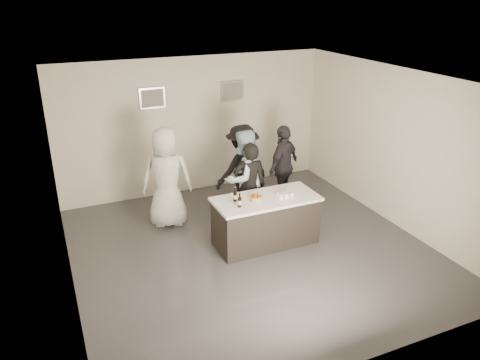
{
  "coord_description": "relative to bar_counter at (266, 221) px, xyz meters",
  "views": [
    {
      "loc": [
        -3.08,
        -6.53,
        4.32
      ],
      "look_at": [
        0.0,
        0.5,
        1.15
      ],
      "focal_mm": 35.0,
      "sensor_mm": 36.0,
      "label": 1
    }
  ],
  "objects": [
    {
      "name": "person_guest_left",
      "position": [
        -1.4,
        1.43,
        0.53
      ],
      "size": [
        1.1,
        0.88,
        1.96
      ],
      "primitive_type": "imported",
      "rotation": [
        0.0,
        0.0,
        2.85
      ],
      "color": "silver",
      "rests_on": "ground"
    },
    {
      "name": "person_guest_back",
      "position": [
        0.19,
        1.46,
        0.46
      ],
      "size": [
        1.29,
        0.89,
        1.82
      ],
      "primitive_type": "imported",
      "rotation": [
        0.0,
        0.0,
        3.33
      ],
      "color": "black",
      "rests_on": "ground"
    },
    {
      "name": "tumbler_cluster",
      "position": [
        0.33,
        -0.08,
        0.49
      ],
      "size": [
        0.3,
        0.19,
        0.08
      ],
      "primitive_type": "cube",
      "color": "gold",
      "rests_on": "bar_counter"
    },
    {
      "name": "picture_right",
      "position": [
        0.57,
        2.85,
        1.75
      ],
      "size": [
        0.54,
        0.04,
        0.44
      ],
      "primitive_type": "cube",
      "color": "#B2B2B7",
      "rests_on": "wall_back"
    },
    {
      "name": "wall_back",
      "position": [
        -0.33,
        2.88,
        1.05
      ],
      "size": [
        6.0,
        0.04,
        3.0
      ],
      "primitive_type": "cube",
      "color": "silver",
      "rests_on": "ground"
    },
    {
      "name": "ceiling",
      "position": [
        -0.33,
        -0.12,
        2.55
      ],
      "size": [
        6.0,
        6.0,
        0.0
      ],
      "primitive_type": "plane",
      "rotation": [
        3.14,
        0.0,
        0.0
      ],
      "color": "white"
    },
    {
      "name": "picture_left",
      "position": [
        -1.23,
        2.85,
        1.75
      ],
      "size": [
        0.54,
        0.04,
        0.44
      ],
      "primitive_type": "cube",
      "color": "#B2B2B7",
      "rests_on": "wall_back"
    },
    {
      "name": "person_guest_right",
      "position": [
        1.08,
        1.35,
        0.42
      ],
      "size": [
        1.09,
        0.9,
        1.75
      ],
      "primitive_type": "imported",
      "rotation": [
        0.0,
        0.0,
        3.7
      ],
      "color": "#2D2931",
      "rests_on": "ground"
    },
    {
      "name": "beer_bottle_a",
      "position": [
        -0.55,
        0.09,
        0.58
      ],
      "size": [
        0.07,
        0.07,
        0.26
      ],
      "primitive_type": "cylinder",
      "color": "black",
      "rests_on": "bar_counter"
    },
    {
      "name": "wall_left",
      "position": [
        -3.33,
        -0.12,
        1.05
      ],
      "size": [
        0.04,
        6.0,
        3.0
      ],
      "primitive_type": "cube",
      "color": "silver",
      "rests_on": "ground"
    },
    {
      "name": "candles",
      "position": [
        -0.34,
        -0.36,
        0.45
      ],
      "size": [
        0.24,
        0.08,
        0.01
      ],
      "primitive_type": "cube",
      "color": "pink",
      "rests_on": "bar_counter"
    },
    {
      "name": "bar_counter",
      "position": [
        0.0,
        0.0,
        0.0
      ],
      "size": [
        1.86,
        0.86,
        0.9
      ],
      "primitive_type": "cube",
      "color": "white",
      "rests_on": "ground"
    },
    {
      "name": "cake",
      "position": [
        -0.21,
        -0.03,
        0.49
      ],
      "size": [
        0.21,
        0.21,
        0.07
      ],
      "primitive_type": "cylinder",
      "color": "#FBA21A",
      "rests_on": "bar_counter"
    },
    {
      "name": "person_main_black",
      "position": [
        0.01,
        0.72,
        0.4
      ],
      "size": [
        0.71,
        0.57,
        1.7
      ],
      "primitive_type": "imported",
      "rotation": [
        0.0,
        0.0,
        2.84
      ],
      "color": "black",
      "rests_on": "ground"
    },
    {
      "name": "floor",
      "position": [
        -0.33,
        -0.12,
        -0.45
      ],
      "size": [
        6.0,
        6.0,
        0.0
      ],
      "primitive_type": "plane",
      "color": "#3D3D42",
      "rests_on": "ground"
    },
    {
      "name": "wall_front",
      "position": [
        -0.33,
        -3.12,
        1.05
      ],
      "size": [
        6.0,
        0.04,
        3.0
      ],
      "primitive_type": "cube",
      "color": "silver",
      "rests_on": "ground"
    },
    {
      "name": "beer_bottle_b",
      "position": [
        -0.57,
        -0.15,
        0.58
      ],
      "size": [
        0.07,
        0.07,
        0.26
      ],
      "primitive_type": "cylinder",
      "color": "black",
      "rests_on": "bar_counter"
    },
    {
      "name": "person_main_blue",
      "position": [
        -0.02,
        0.93,
        0.49
      ],
      "size": [
        1.12,
        1.01,
        1.88
      ],
      "primitive_type": "imported",
      "rotation": [
        0.0,
        0.0,
        3.54
      ],
      "color": "#A9C8DE",
      "rests_on": "ground"
    },
    {
      "name": "wall_right",
      "position": [
        2.67,
        -0.12,
        1.05
      ],
      "size": [
        0.04,
        6.0,
        3.0
      ],
      "primitive_type": "cube",
      "color": "silver",
      "rests_on": "ground"
    }
  ]
}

